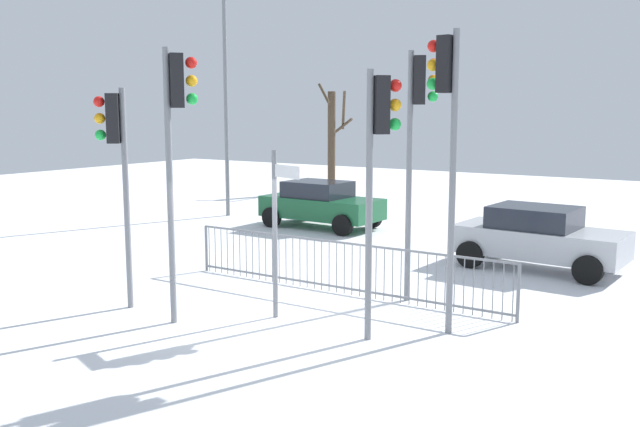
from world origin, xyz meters
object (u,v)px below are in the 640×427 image
object	(u,v)px
traffic_light_foreground_left	(447,114)
traffic_light_mid_left	(116,148)
traffic_light_rear_right	(418,120)
traffic_light_mid_right	(176,124)
traffic_light_foreground_right	(379,144)
street_lamp	(225,82)
car_silver_trailing	(538,237)
direction_sign_post	(277,225)
bare_tree_left	(332,138)
car_green_near	(321,204)

from	to	relation	value
traffic_light_foreground_left	traffic_light_mid_left	bearing A→B (deg)	115.76
traffic_light_mid_left	traffic_light_rear_right	world-z (taller)	traffic_light_rear_right
traffic_light_mid_right	traffic_light_rear_right	size ratio (longest dim) A/B	0.99
traffic_light_foreground_right	traffic_light_mid_right	xyz separation A→B (m)	(-3.30, -1.07, 0.29)
traffic_light_mid_right	street_lamp	distance (m)	12.51
traffic_light_foreground_left	traffic_light_rear_right	world-z (taller)	traffic_light_foreground_left
traffic_light_foreground_right	traffic_light_rear_right	bearing A→B (deg)	142.14
traffic_light_foreground_right	traffic_light_rear_right	xyz separation A→B (m)	(-0.46, 2.41, 0.34)
traffic_light_mid_right	car_silver_trailing	xyz separation A→B (m)	(4.08, 7.57, -2.70)
direction_sign_post	bare_tree_left	world-z (taller)	bare_tree_left
car_green_near	bare_tree_left	bearing A→B (deg)	121.81
bare_tree_left	traffic_light_foreground_left	bearing A→B (deg)	-52.90
traffic_light_rear_right	direction_sign_post	bearing A→B (deg)	-57.80
traffic_light_rear_right	car_silver_trailing	distance (m)	5.08
traffic_light_rear_right	bare_tree_left	world-z (taller)	bare_tree_left
traffic_light_mid_left	car_green_near	bearing A→B (deg)	-26.51
traffic_light_foreground_right	traffic_light_mid_right	distance (m)	3.48
traffic_light_mid_left	street_lamp	bearing A→B (deg)	-6.27
traffic_light_mid_left	traffic_light_rear_right	bearing A→B (deg)	-89.03
traffic_light_foreground_left	direction_sign_post	world-z (taller)	traffic_light_foreground_left
car_green_near	bare_tree_left	size ratio (longest dim) A/B	0.79
car_silver_trailing	car_green_near	bearing A→B (deg)	167.99
traffic_light_mid_right	bare_tree_left	bearing A→B (deg)	155.00
traffic_light_mid_right	traffic_light_rear_right	world-z (taller)	traffic_light_rear_right
traffic_light_rear_right	car_green_near	bearing A→B (deg)	-159.44
traffic_light_foreground_right	direction_sign_post	world-z (taller)	traffic_light_foreground_right
traffic_light_foreground_left	bare_tree_left	distance (m)	20.56
traffic_light_rear_right	car_green_near	world-z (taller)	traffic_light_rear_right
traffic_light_mid_right	traffic_light_rear_right	distance (m)	4.49
traffic_light_mid_right	traffic_light_rear_right	bearing A→B (deg)	91.38
traffic_light_mid_right	direction_sign_post	distance (m)	2.45
car_silver_trailing	traffic_light_mid_left	bearing A→B (deg)	-123.33
traffic_light_mid_right	direction_sign_post	size ratio (longest dim) A/B	1.57
traffic_light_mid_right	direction_sign_post	bearing A→B (deg)	81.45
direction_sign_post	car_green_near	size ratio (longest dim) A/B	0.78
traffic_light_foreground_right	bare_tree_left	bearing A→B (deg)	165.23
street_lamp	traffic_light_mid_right	bearing A→B (deg)	-53.23
traffic_light_mid_left	car_silver_trailing	size ratio (longest dim) A/B	1.05
traffic_light_foreground_right	bare_tree_left	size ratio (longest dim) A/B	0.88
traffic_light_mid_left	car_green_near	xyz separation A→B (m)	(-1.75, 9.61, -2.24)
traffic_light_foreground_left	traffic_light_rear_right	bearing A→B (deg)	45.72
car_green_near	traffic_light_mid_right	bearing A→B (deg)	-68.95
street_lamp	traffic_light_foreground_right	bearing A→B (deg)	-39.65
traffic_light_mid_left	direction_sign_post	world-z (taller)	traffic_light_mid_left
traffic_light_mid_left	bare_tree_left	xyz separation A→B (m)	(-6.75, 18.31, -0.58)
direction_sign_post	car_green_near	world-z (taller)	direction_sign_post
traffic_light_mid_left	traffic_light_mid_right	bearing A→B (deg)	-128.49
direction_sign_post	bare_tree_left	size ratio (longest dim) A/B	0.61
car_green_near	street_lamp	xyz separation A→B (m)	(-4.12, 0.32, 3.90)
traffic_light_foreground_right	car_silver_trailing	bearing A→B (deg)	124.44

